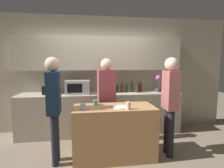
# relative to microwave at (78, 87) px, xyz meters

# --- Properties ---
(ground_plane) EXTENTS (14.00, 14.00, 0.00)m
(ground_plane) POSITION_rel_microwave_xyz_m (0.51, -1.38, -1.08)
(ground_plane) COLOR #7F705B
(back_wall) EXTENTS (6.40, 0.40, 2.70)m
(back_wall) POSITION_rel_microwave_xyz_m (0.51, 0.28, 0.45)
(back_wall) COLOR #B2A893
(back_wall) RESTS_ON ground_plane
(back_counter) EXTENTS (3.60, 0.62, 0.93)m
(back_counter) POSITION_rel_microwave_xyz_m (0.51, 0.01, -0.62)
(back_counter) COLOR #B7AD99
(back_counter) RESTS_ON ground_plane
(kitchen_island) EXTENTS (1.36, 0.62, 0.89)m
(kitchen_island) POSITION_rel_microwave_xyz_m (0.65, -1.07, -0.64)
(kitchen_island) COLOR #B27F4C
(kitchen_island) RESTS_ON ground_plane
(microwave) EXTENTS (0.52, 0.39, 0.30)m
(microwave) POSITION_rel_microwave_xyz_m (0.00, 0.00, 0.00)
(microwave) COLOR #B7BABC
(microwave) RESTS_ON back_counter
(toaster) EXTENTS (0.26, 0.16, 0.18)m
(toaster) POSITION_rel_microwave_xyz_m (-0.61, 0.00, -0.06)
(toaster) COLOR black
(toaster) RESTS_ON back_counter
(potted_plant) EXTENTS (0.14, 0.14, 0.40)m
(potted_plant) POSITION_rel_microwave_xyz_m (1.87, 0.00, 0.05)
(potted_plant) COLOR #333D4C
(potted_plant) RESTS_ON back_counter
(bottle_0) EXTENTS (0.06, 0.06, 0.29)m
(bottle_0) POSITION_rel_microwave_xyz_m (0.81, 0.01, -0.04)
(bottle_0) COLOR #194723
(bottle_0) RESTS_ON back_counter
(bottle_1) EXTENTS (0.07, 0.07, 0.22)m
(bottle_1) POSITION_rel_microwave_xyz_m (0.89, 0.03, -0.07)
(bottle_1) COLOR black
(bottle_1) RESTS_ON back_counter
(bottle_2) EXTENTS (0.07, 0.07, 0.26)m
(bottle_2) POSITION_rel_microwave_xyz_m (1.01, 0.06, -0.05)
(bottle_2) COLOR #472814
(bottle_2) RESTS_ON back_counter
(bottle_3) EXTENTS (0.07, 0.07, 0.23)m
(bottle_3) POSITION_rel_microwave_xyz_m (1.12, 0.07, -0.06)
(bottle_3) COLOR #194723
(bottle_3) RESTS_ON back_counter
(bottle_4) EXTENTS (0.06, 0.06, 0.27)m
(bottle_4) POSITION_rel_microwave_xyz_m (1.25, 0.05, -0.05)
(bottle_4) COLOR #194723
(bottle_4) RESTS_ON back_counter
(bottle_5) EXTENTS (0.09, 0.09, 0.25)m
(bottle_5) POSITION_rel_microwave_xyz_m (1.36, -0.01, -0.05)
(bottle_5) COLOR #472814
(bottle_5) RESTS_ON back_counter
(bottle_6) EXTENTS (0.09, 0.09, 0.25)m
(bottle_6) POSITION_rel_microwave_xyz_m (1.47, 0.11, -0.05)
(bottle_6) COLOR maroon
(bottle_6) RESTS_ON back_counter
(plate_on_island) EXTENTS (0.26, 0.26, 0.01)m
(plate_on_island) POSITION_rel_microwave_xyz_m (0.75, -1.14, -0.19)
(plate_on_island) COLOR white
(plate_on_island) RESTS_ON kitchen_island
(cup_0) EXTENTS (0.08, 0.08, 0.12)m
(cup_0) POSITION_rel_microwave_xyz_m (0.85, -1.28, -0.14)
(cup_0) COLOR beige
(cup_0) RESTS_ON kitchen_island
(cup_1) EXTENTS (0.09, 0.09, 0.10)m
(cup_1) POSITION_rel_microwave_xyz_m (0.15, -1.22, -0.15)
(cup_1) COLOR #96ACD8
(cup_1) RESTS_ON kitchen_island
(cup_2) EXTENTS (0.08, 0.08, 0.08)m
(cup_2) POSITION_rel_microwave_xyz_m (0.35, -0.90, -0.15)
(cup_2) COLOR #5CC0A6
(cup_2) RESTS_ON kitchen_island
(person_left) EXTENTS (0.36, 0.23, 1.70)m
(person_left) POSITION_rel_microwave_xyz_m (0.59, -0.50, -0.07)
(person_left) COLOR black
(person_left) RESTS_ON ground_plane
(person_center) EXTENTS (0.22, 0.35, 1.70)m
(person_center) POSITION_rel_microwave_xyz_m (1.61, -1.13, -0.06)
(person_center) COLOR black
(person_center) RESTS_ON ground_plane
(person_right) EXTENTS (0.22, 0.35, 1.70)m
(person_right) POSITION_rel_microwave_xyz_m (-0.30, -1.13, -0.06)
(person_right) COLOR black
(person_right) RESTS_ON ground_plane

